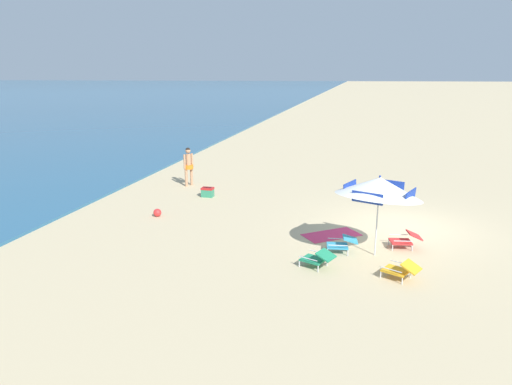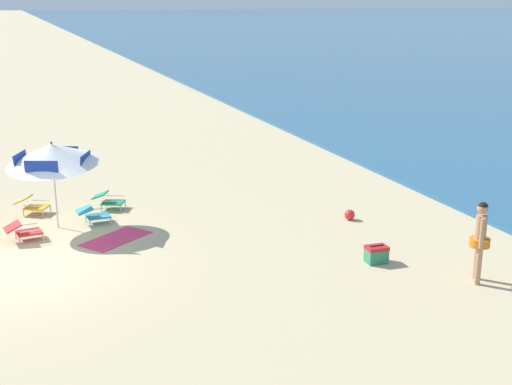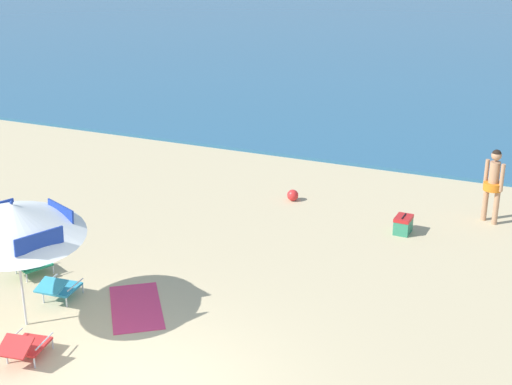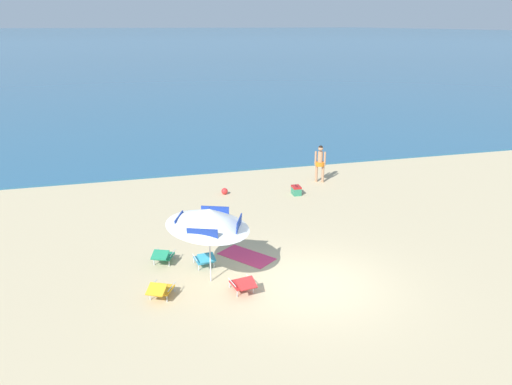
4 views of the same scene
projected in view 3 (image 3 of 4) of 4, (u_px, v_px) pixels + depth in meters
The scene contains 8 objects.
beach_umbrella_striped_main at pixel (13, 219), 12.09m from camera, with size 3.31×3.29×2.43m.
lounge_chair_under_umbrella at pixel (27, 263), 14.46m from camera, with size 0.84×1.01×0.51m.
lounge_chair_beside_umbrella at pixel (25, 346), 11.64m from camera, with size 0.67×0.96×0.51m.
lounge_chair_facing_sea at pixel (59, 287), 13.49m from camera, with size 0.64×0.91×0.50m.
person_standing_near_shore at pixel (493, 181), 16.83m from camera, with size 0.47×0.44×1.79m.
cooler_box at pixel (403, 225), 16.51m from camera, with size 0.37×0.50×0.43m.
beach_ball at pixel (293, 195), 18.47m from camera, with size 0.29×0.29×0.29m, color red.
beach_towel at pixel (136, 307), 13.36m from camera, with size 0.90×1.80×0.01m, color #DB3866.
Camera 3 is at (5.38, -7.54, 6.61)m, focal length 51.00 mm.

